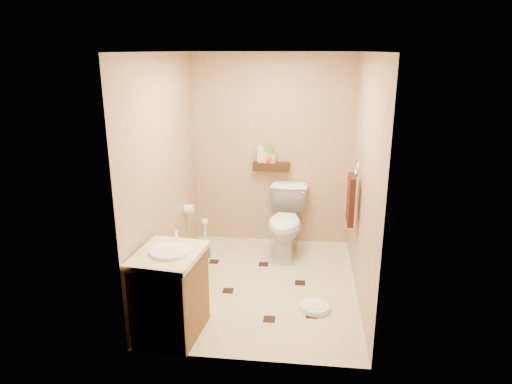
# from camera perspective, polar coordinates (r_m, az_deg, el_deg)

# --- Properties ---
(ground) EXTENTS (2.50, 2.50, 0.00)m
(ground) POSITION_cam_1_polar(r_m,az_deg,el_deg) (5.00, 0.70, -11.54)
(ground) COLOR beige
(ground) RESTS_ON ground
(wall_back) EXTENTS (2.00, 0.04, 2.40)m
(wall_back) POSITION_cam_1_polar(r_m,az_deg,el_deg) (5.76, 2.01, 5.13)
(wall_back) COLOR tan
(wall_back) RESTS_ON ground
(wall_front) EXTENTS (2.00, 0.04, 2.40)m
(wall_front) POSITION_cam_1_polar(r_m,az_deg,el_deg) (3.37, -1.39, -3.84)
(wall_front) COLOR tan
(wall_front) RESTS_ON ground
(wall_left) EXTENTS (0.04, 2.50, 2.40)m
(wall_left) POSITION_cam_1_polar(r_m,az_deg,el_deg) (4.75, -11.35, 2.15)
(wall_left) COLOR tan
(wall_left) RESTS_ON ground
(wall_right) EXTENTS (0.04, 2.50, 2.40)m
(wall_right) POSITION_cam_1_polar(r_m,az_deg,el_deg) (4.56, 13.36, 1.39)
(wall_right) COLOR tan
(wall_right) RESTS_ON ground
(ceiling) EXTENTS (2.00, 2.50, 0.02)m
(ceiling) POSITION_cam_1_polar(r_m,az_deg,el_deg) (4.38, 0.82, 17.12)
(ceiling) COLOR silver
(ceiling) RESTS_ON wall_back
(wall_shelf) EXTENTS (0.46, 0.14, 0.10)m
(wall_shelf) POSITION_cam_1_polar(r_m,az_deg,el_deg) (5.72, 1.93, 3.20)
(wall_shelf) COLOR #351A0E
(wall_shelf) RESTS_ON wall_back
(floor_accents) EXTENTS (1.26, 1.25, 0.01)m
(floor_accents) POSITION_cam_1_polar(r_m,az_deg,el_deg) (4.96, 0.84, -11.77)
(floor_accents) COLOR black
(floor_accents) RESTS_ON ground
(toilet) EXTENTS (0.50, 0.83, 0.82)m
(toilet) POSITION_cam_1_polar(r_m,az_deg,el_deg) (5.57, 3.79, -3.80)
(toilet) COLOR white
(toilet) RESTS_ON ground
(vanity) EXTENTS (0.60, 0.70, 0.91)m
(vanity) POSITION_cam_1_polar(r_m,az_deg,el_deg) (4.12, -10.63, -12.23)
(vanity) COLOR brown
(vanity) RESTS_ON ground
(bathroom_scale) EXTENTS (0.37, 0.37, 0.06)m
(bathroom_scale) POSITION_cam_1_polar(r_m,az_deg,el_deg) (4.60, 7.36, -14.09)
(bathroom_scale) COLOR white
(bathroom_scale) RESTS_ON ground
(toilet_brush) EXTENTS (0.11, 0.11, 0.50)m
(toilet_brush) POSITION_cam_1_polar(r_m,az_deg,el_deg) (5.59, -6.34, -6.41)
(toilet_brush) COLOR #1A685A
(toilet_brush) RESTS_ON ground
(towel_ring) EXTENTS (0.12, 0.30, 0.76)m
(towel_ring) POSITION_cam_1_polar(r_m,az_deg,el_deg) (4.86, 11.81, -0.65)
(towel_ring) COLOR silver
(towel_ring) RESTS_ON wall_right
(toilet_paper) EXTENTS (0.12, 0.11, 0.12)m
(toilet_paper) POSITION_cam_1_polar(r_m,az_deg,el_deg) (5.50, -8.37, -2.12)
(toilet_paper) COLOR white
(toilet_paper) RESTS_ON wall_left
(bottle_a) EXTENTS (0.13, 0.13, 0.26)m
(bottle_a) POSITION_cam_1_polar(r_m,az_deg,el_deg) (5.69, 0.58, 5.01)
(bottle_a) COLOR beige
(bottle_a) RESTS_ON wall_shelf
(bottle_b) EXTENTS (0.12, 0.12, 0.18)m
(bottle_b) POSITION_cam_1_polar(r_m,az_deg,el_deg) (5.69, 1.26, 4.58)
(bottle_b) COLOR gold
(bottle_b) RESTS_ON wall_shelf
(bottle_c) EXTENTS (0.14, 0.14, 0.15)m
(bottle_c) POSITION_cam_1_polar(r_m,az_deg,el_deg) (5.69, 1.60, 4.45)
(bottle_c) COLOR #DE1A46
(bottle_c) RESTS_ON wall_shelf
(bottle_d) EXTENTS (0.11, 0.11, 0.26)m
(bottle_d) POSITION_cam_1_polar(r_m,az_deg,el_deg) (5.68, 1.74, 4.95)
(bottle_d) COLOR #398D2F
(bottle_d) RESTS_ON wall_shelf
(bottle_e) EXTENTS (0.09, 0.09, 0.17)m
(bottle_e) POSITION_cam_1_polar(r_m,az_deg,el_deg) (5.69, 2.06, 4.51)
(bottle_e) COLOR #C68542
(bottle_e) RESTS_ON wall_shelf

